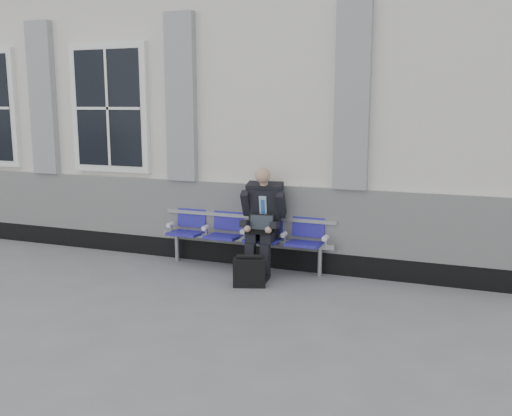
% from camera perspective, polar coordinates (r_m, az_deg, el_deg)
% --- Properties ---
extents(ground, '(70.00, 70.00, 0.00)m').
position_cam_1_polar(ground, '(8.55, -21.36, -6.08)').
color(ground, slate).
rests_on(ground, ground).
extents(station_building, '(14.40, 4.40, 4.49)m').
position_cam_1_polar(station_building, '(11.03, -9.87, 9.72)').
color(station_building, beige).
rests_on(station_building, ground).
extents(bench, '(2.60, 0.47, 0.91)m').
position_cam_1_polar(bench, '(8.10, -1.05, -2.21)').
color(bench, '#9EA0A3').
rests_on(bench, ground).
extents(businessman, '(0.63, 0.84, 1.47)m').
position_cam_1_polar(businessman, '(7.82, 0.70, -0.90)').
color(businessman, black).
rests_on(businessman, ground).
extents(briefcase, '(0.45, 0.30, 0.42)m').
position_cam_1_polar(briefcase, '(7.35, -0.67, -6.40)').
color(briefcase, black).
rests_on(briefcase, ground).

